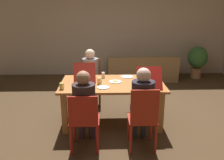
% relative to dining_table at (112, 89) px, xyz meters
% --- Properties ---
extents(ground_plane, '(20.00, 20.00, 0.00)m').
position_rel_dining_table_xyz_m(ground_plane, '(0.00, 0.00, -0.65)').
color(ground_plane, '#4B3620').
extents(back_wall, '(7.33, 0.12, 2.99)m').
position_rel_dining_table_xyz_m(back_wall, '(0.00, 3.38, 0.84)').
color(back_wall, beige).
rests_on(back_wall, ground).
extents(dining_table, '(1.82, 1.05, 0.76)m').
position_rel_dining_table_xyz_m(dining_table, '(0.00, 0.00, 0.00)').
color(dining_table, '#C0753B').
rests_on(dining_table, ground).
extents(chair_0, '(0.41, 0.42, 0.99)m').
position_rel_dining_table_xyz_m(chair_0, '(0.42, -0.96, -0.10)').
color(chair_0, '#B52C1A').
rests_on(chair_0, ground).
extents(person_0, '(0.33, 0.50, 1.25)m').
position_rel_dining_table_xyz_m(person_0, '(0.42, -0.81, 0.09)').
color(person_0, '#30353D').
rests_on(person_0, ground).
extents(chair_1, '(0.43, 0.42, 0.91)m').
position_rel_dining_table_xyz_m(chair_1, '(-0.43, -0.95, -0.14)').
color(chair_1, red).
rests_on(chair_1, ground).
extents(person_1, '(0.33, 0.51, 1.21)m').
position_rel_dining_table_xyz_m(person_1, '(-0.43, -0.81, 0.06)').
color(person_1, '#3E2C39').
rests_on(person_1, ground).
extents(chair_2, '(0.44, 0.38, 0.98)m').
position_rel_dining_table_xyz_m(chair_2, '(-0.43, 0.96, -0.11)').
color(chair_2, brown).
rests_on(chair_2, ground).
extents(person_2, '(0.34, 0.53, 1.22)m').
position_rel_dining_table_xyz_m(person_2, '(-0.43, 0.82, 0.07)').
color(person_2, '#2C4440').
rests_on(person_2, ground).
extents(pizza_box_0, '(0.38, 0.50, 0.38)m').
position_rel_dining_table_xyz_m(pizza_box_0, '(-0.48, 0.10, 0.17)').
color(pizza_box_0, red).
rests_on(pizza_box_0, dining_table).
extents(pizza_box_1, '(0.40, 0.62, 0.37)m').
position_rel_dining_table_xyz_m(pizza_box_1, '(0.58, -0.16, 0.16)').
color(pizza_box_1, red).
rests_on(pizza_box_1, dining_table).
extents(plate_0, '(0.22, 0.22, 0.03)m').
position_rel_dining_table_xyz_m(plate_0, '(-0.48, -0.31, 0.12)').
color(plate_0, white).
rests_on(plate_0, dining_table).
extents(plate_1, '(0.23, 0.23, 0.03)m').
position_rel_dining_table_xyz_m(plate_1, '(0.06, 0.04, 0.12)').
color(plate_1, white).
rests_on(plate_1, dining_table).
extents(plate_2, '(0.24, 0.24, 0.01)m').
position_rel_dining_table_xyz_m(plate_2, '(0.30, 0.36, 0.12)').
color(plate_2, white).
rests_on(plate_2, dining_table).
extents(plate_3, '(0.21, 0.21, 0.01)m').
position_rel_dining_table_xyz_m(plate_3, '(-0.16, -0.27, 0.12)').
color(plate_3, white).
rests_on(plate_3, dining_table).
extents(drinking_glass_0, '(0.08, 0.08, 0.11)m').
position_rel_dining_table_xyz_m(drinking_glass_0, '(-0.84, -0.32, 0.17)').
color(drinking_glass_0, '#E3C160').
rests_on(drinking_glass_0, dining_table).
extents(drinking_glass_1, '(0.08, 0.08, 0.12)m').
position_rel_dining_table_xyz_m(drinking_glass_1, '(-0.22, -0.08, 0.17)').
color(drinking_glass_1, '#DCC167').
rests_on(drinking_glass_1, dining_table).
extents(drinking_glass_2, '(0.06, 0.06, 0.11)m').
position_rel_dining_table_xyz_m(drinking_glass_2, '(-0.16, 0.31, 0.17)').
color(drinking_glass_2, silver).
rests_on(drinking_glass_2, dining_table).
extents(couch, '(1.96, 0.91, 0.73)m').
position_rel_dining_table_xyz_m(couch, '(0.95, 2.74, -0.39)').
color(couch, '#957148').
rests_on(couch, ground).
extents(potted_plant, '(0.57, 0.57, 0.94)m').
position_rel_dining_table_xyz_m(potted_plant, '(2.59, 2.81, -0.07)').
color(potted_plant, '#B07A52').
rests_on(potted_plant, ground).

